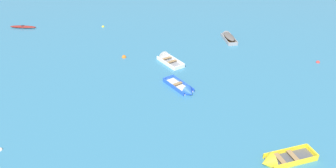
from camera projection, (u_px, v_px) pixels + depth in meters
rowboat_yellow_cluster_inner at (277, 160)px, 19.90m from camera, size 3.63×2.68×1.07m
rowboat_grey_near_right at (228, 36)px, 36.59m from camera, size 2.08×3.45×0.94m
kayak_maroon_midfield_left at (23, 27)px, 39.51m from camera, size 3.22×0.86×0.30m
rowboat_blue_far_back at (185, 90)px, 27.00m from camera, size 3.12×3.03×1.00m
rowboat_white_back_row_center at (165, 58)px, 32.10m from camera, size 3.18×3.14×1.13m
mooring_buoy_far_field at (103, 27)px, 39.90m from camera, size 0.32×0.32×0.32m
mooring_buoy_between_boats_left at (0, 150)px, 20.97m from camera, size 0.28×0.28×0.28m
mooring_buoy_midfield at (318, 62)px, 31.64m from camera, size 0.36×0.36×0.36m
mooring_buoy_near_foreground at (124, 57)px, 32.61m from camera, size 0.44×0.44×0.44m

